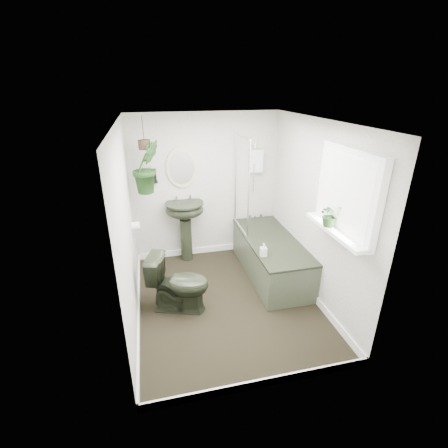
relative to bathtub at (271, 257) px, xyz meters
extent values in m
cube|color=black|center=(-0.80, -0.50, -0.30)|extent=(2.30, 2.80, 0.02)
cube|color=white|center=(-0.80, -0.50, 2.02)|extent=(2.30, 2.80, 0.02)
cube|color=silver|center=(-0.80, 0.91, 0.86)|extent=(2.30, 0.02, 2.30)
cube|color=silver|center=(-0.80, -1.91, 0.86)|extent=(2.30, 0.02, 2.30)
cube|color=silver|center=(-1.96, -0.50, 0.86)|extent=(0.02, 2.80, 2.30)
cube|color=silver|center=(0.36, -0.50, 0.86)|extent=(0.02, 2.80, 2.30)
cube|color=white|center=(-0.80, -0.50, -0.24)|extent=(2.30, 2.80, 0.10)
cube|color=white|center=(0.00, 0.84, 1.26)|extent=(0.20, 0.10, 0.35)
ellipsoid|color=beige|center=(-1.17, 0.87, 1.21)|extent=(0.46, 0.03, 0.62)
cylinder|color=black|center=(-1.57, 0.86, 1.11)|extent=(0.04, 0.04, 0.22)
cylinder|color=white|center=(-1.90, 0.20, 0.61)|extent=(0.11, 0.11, 0.11)
cube|color=white|center=(0.29, -1.20, 1.36)|extent=(0.08, 1.00, 0.90)
cube|color=white|center=(0.22, -1.20, 0.94)|extent=(0.18, 1.00, 0.04)
cube|color=white|center=(0.24, -1.20, 1.36)|extent=(0.01, 0.86, 0.76)
imported|color=black|center=(-1.42, -0.52, 0.09)|extent=(0.84, 0.64, 0.76)
imported|color=black|center=(0.19, -1.11, 1.09)|extent=(0.27, 0.25, 0.25)
imported|color=black|center=(-1.68, 0.45, 1.35)|extent=(0.49, 0.46, 0.71)
imported|color=#2E2B2A|center=(-0.29, -0.44, 0.38)|extent=(0.09, 0.09, 0.18)
cylinder|color=#332319|center=(-1.68, 0.45, 1.64)|extent=(0.16, 0.16, 0.12)
camera|label=1|loc=(-1.66, -3.97, 2.38)|focal=26.00mm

